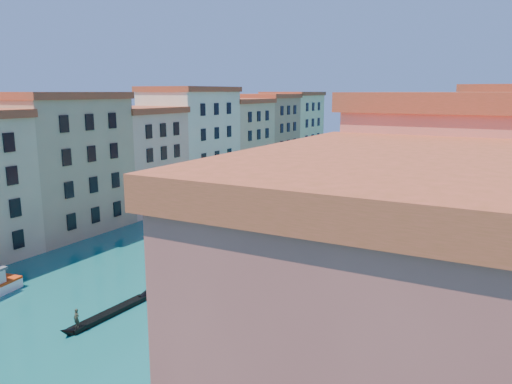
{
  "coord_description": "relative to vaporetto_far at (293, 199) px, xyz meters",
  "views": [
    {
      "loc": [
        32.44,
        -9.46,
        20.03
      ],
      "look_at": [
        1.26,
        47.8,
        6.88
      ],
      "focal_mm": 35.0,
      "sensor_mm": 36.0,
      "label": 1
    }
  ],
  "objects": [
    {
      "name": "left_bank_palazzos",
      "position": [
        -22.83,
        -5.05,
        8.38
      ],
      "size": [
        12.8,
        128.4,
        21.0
      ],
      "color": "beige",
      "rests_on": "ground"
    },
    {
      "name": "right_bank_palazzos",
      "position": [
        33.17,
        -4.73,
        8.42
      ],
      "size": [
        12.8,
        128.4,
        21.0
      ],
      "color": "#9D493F",
      "rests_on": "ground"
    },
    {
      "name": "quay",
      "position": [
        25.17,
        -4.73,
        -0.82
      ],
      "size": [
        4.0,
        140.0,
        1.0
      ],
      "primitive_type": "cube",
      "color": "#A39D83",
      "rests_on": "ground"
    },
    {
      "name": "restaurant_awnings",
      "position": [
        25.36,
        -46.73,
        1.66
      ],
      "size": [
        3.2,
        44.55,
        3.12
      ],
      "color": "maroon",
      "rests_on": "ground"
    },
    {
      "name": "mooring_poles_right",
      "position": [
        22.27,
        -40.93,
        -0.02
      ],
      "size": [
        1.44,
        54.24,
        3.2
      ],
      "color": "brown",
      "rests_on": "ground"
    },
    {
      "name": "vaporetto_far",
      "position": [
        0.0,
        0.0,
        0.0
      ],
      "size": [
        9.77,
        20.25,
        2.94
      ],
      "rotation": [
        0.0,
        0.0,
        -0.28
      ],
      "color": "silver",
      "rests_on": "ground"
    },
    {
      "name": "gondola_fore",
      "position": [
        3.65,
        -48.39,
        -0.95
      ],
      "size": [
        1.49,
        11.25,
        2.24
      ],
      "rotation": [
        0.0,
        0.0,
        -0.05
      ],
      "color": "black",
      "rests_on": "ground"
    },
    {
      "name": "gondola_far",
      "position": [
        14.48,
        -3.87,
        -0.95
      ],
      "size": [
        6.61,
        12.01,
        1.83
      ],
      "rotation": [
        0.0,
        0.0,
        0.46
      ],
      "color": "black",
      "rests_on": "ground"
    },
    {
      "name": "motorboat_mid",
      "position": [
        3.61,
        -13.95,
        -0.72
      ],
      "size": [
        4.25,
        7.9,
        1.56
      ],
      "rotation": [
        0.0,
        0.0,
        -0.26
      ],
      "color": "silver",
      "rests_on": "ground"
    },
    {
      "name": "motorboat_far",
      "position": [
        12.76,
        20.45,
        -0.8
      ],
      "size": [
        2.62,
        6.71,
        1.36
      ],
      "rotation": [
        0.0,
        0.0,
        0.09
      ],
      "color": "silver",
      "rests_on": "ground"
    }
  ]
}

